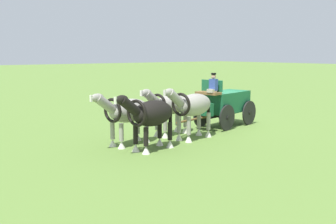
# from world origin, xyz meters

# --- Properties ---
(ground_plane) EXTENTS (220.00, 220.00, 0.00)m
(ground_plane) POSITION_xyz_m (0.00, 0.00, 0.00)
(ground_plane) COLOR olive
(show_wagon) EXTENTS (5.65, 2.22, 2.78)m
(show_wagon) POSITION_xyz_m (0.14, 0.03, 1.19)
(show_wagon) COLOR #195B38
(show_wagon) RESTS_ON ground
(draft_horse_rear_near) EXTENTS (3.05, 1.33, 2.31)m
(draft_horse_rear_near) POSITION_xyz_m (3.46, 1.34, 1.43)
(draft_horse_rear_near) COLOR #9E998E
(draft_horse_rear_near) RESTS_ON ground
(draft_horse_rear_off) EXTENTS (3.04, 1.28, 2.21)m
(draft_horse_rear_off) POSITION_xyz_m (3.72, 0.07, 1.34)
(draft_horse_rear_off) COLOR #9E998E
(draft_horse_rear_off) RESTS_ON ground
(draft_horse_lead_near) EXTENTS (2.97, 1.35, 2.25)m
(draft_horse_lead_near) POSITION_xyz_m (6.00, 1.84, 1.38)
(draft_horse_lead_near) COLOR black
(draft_horse_lead_near) RESTS_ON ground
(draft_horse_lead_off) EXTENTS (3.03, 1.32, 2.22)m
(draft_horse_lead_off) POSITION_xyz_m (6.26, 0.57, 1.35)
(draft_horse_lead_off) COLOR #9E998E
(draft_horse_lead_off) RESTS_ON ground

